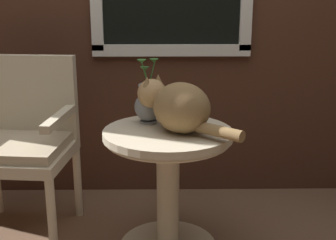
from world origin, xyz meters
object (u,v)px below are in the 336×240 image
at_px(wicker_side_table, 168,170).
at_px(wicker_chair, 21,135).
at_px(cat, 178,106).
at_px(pewter_vase_with_ivy, 148,103).

bearing_deg(wicker_side_table, wicker_chair, 162.47).
height_order(cat, pewter_vase_with_ivy, pewter_vase_with_ivy).
distance_m(cat, pewter_vase_with_ivy, 0.21).
xyz_separation_m(wicker_side_table, pewter_vase_with_ivy, (-0.10, 0.13, 0.30)).
xyz_separation_m(wicker_side_table, wicker_chair, (-0.78, 0.25, 0.10)).
bearing_deg(pewter_vase_with_ivy, wicker_side_table, -53.78).
bearing_deg(cat, wicker_side_table, 158.38).
bearing_deg(wicker_chair, wicker_side_table, -17.53).
bearing_deg(wicker_side_table, cat, -21.62).
distance_m(wicker_side_table, cat, 0.33).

